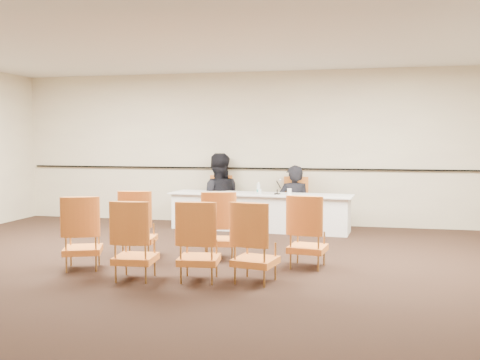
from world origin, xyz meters
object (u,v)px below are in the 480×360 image
panelist_second_chair (218,200)px  microphone (277,187)px  aud_chair_back_mid (199,240)px  aud_chair_front_mid (219,225)px  panelist_second (218,202)px  panelist_main_chair (294,202)px  aud_chair_back_left (135,240)px  panel_table (260,212)px  coffee_cup (289,192)px  water_bottle (258,188)px  drinking_glass (260,191)px  aud_chair_front_right (308,231)px  panelist_main (294,209)px  aud_chair_front_left (138,223)px  aud_chair_back_right (256,242)px  aud_chair_extra (83,232)px

panelist_second_chair → microphone: bearing=-23.2°
microphone → aud_chair_back_mid: (-0.40, -3.60, -0.34)m
aud_chair_front_mid → panelist_second_chair: bearing=92.5°
panelist_second → microphone: bearing=137.9°
panelist_main_chair → aud_chair_back_left: bearing=-103.5°
panel_table → aud_chair_back_left: aud_chair_back_left is taller
panelist_second_chair → microphone: 1.50m
coffee_cup → panel_table: bearing=158.8°
water_bottle → drinking_glass: 0.07m
panelist_second_chair → aud_chair_front_right: (2.08, -3.34, 0.00)m
panelist_second_chair → aud_chair_back_mid: 4.37m
panelist_main_chair → panelist_second: 1.54m
aud_chair_front_mid → aud_chair_back_mid: bearing=-99.6°
coffee_cup → aud_chair_front_right: 2.60m
panelist_main → panelist_second: 1.54m
coffee_cup → aud_chair_front_right: bearing=-77.6°
panelist_main_chair → aud_chair_front_left: size_ratio=1.00×
aud_chair_back_mid → aud_chair_front_right: bearing=31.9°
microphone → aud_chair_front_left: bearing=-110.9°
aud_chair_back_left → aud_chair_back_right: (1.42, 0.17, 0.00)m
aud_chair_front_left → aud_chair_front_right: (2.41, -0.15, 0.00)m
panelist_second → aud_chair_back_mid: bearing=87.5°
panel_table → aud_chair_front_mid: 2.51m
panelist_main_chair → aud_chair_back_left: size_ratio=1.00×
panelist_second → aud_chair_back_mid: (0.89, -4.28, 0.06)m
panel_table → aud_chair_back_right: (0.60, -3.62, 0.14)m
aud_chair_back_right → aud_chair_extra: 2.29m
water_bottle → aud_chair_back_left: size_ratio=0.23×
panelist_second_chair → drinking_glass: size_ratio=9.50×
aud_chair_back_left → aud_chair_back_right: same height
panelist_second_chair → aud_chair_back_mid: (0.89, -4.28, 0.00)m
panelist_second_chair → drinking_glass: bearing=-30.9°
panelist_main → aud_chair_extra: bearing=47.6°
panelist_main_chair → aud_chair_extra: 4.53m
panel_table → panelist_second_chair: (-0.96, 0.60, 0.14)m
coffee_cup → aud_chair_front_left: 3.03m
aud_chair_back_right → panelist_main: bearing=101.9°
panelist_main_chair → aud_chair_front_mid: same height
water_bottle → coffee_cup: 0.60m
panelist_second → panelist_main: bearing=161.1°
aud_chair_back_right → microphone: bearing=105.8°
aud_chair_front_right → aud_chair_back_left: (-1.94, -1.04, 0.00)m
drinking_glass → aud_chair_back_right: size_ratio=0.11×
aud_chair_front_right → drinking_glass: bearing=121.0°
water_bottle → microphone: bearing=-1.2°
water_bottle → aud_chair_back_left: (-0.80, -3.72, -0.31)m
panelist_second_chair → aud_chair_back_left: size_ratio=1.00×
panelist_second → coffee_cup: bearing=137.5°
panel_table → microphone: 0.59m
microphone → aud_chair_front_mid: size_ratio=0.30×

